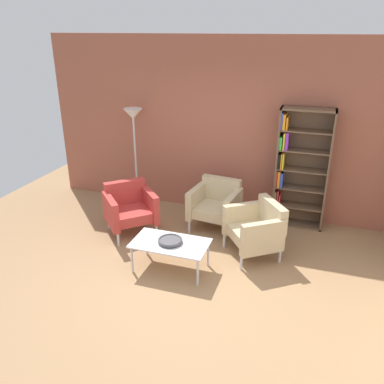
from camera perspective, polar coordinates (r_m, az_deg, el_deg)
name	(u,v)px	position (r m, az deg, el deg)	size (l,w,h in m)	color
ground_plane	(178,288)	(5.02, -2.07, -13.78)	(8.32, 8.32, 0.00)	#9E7751
brick_back_panel	(229,129)	(6.57, 5.35, 9.15)	(6.40, 0.12, 2.90)	#9E5642
bookshelf_tall	(298,169)	(6.36, 15.07, 3.31)	(0.80, 0.30, 1.90)	brown
coffee_table_low	(170,245)	(5.18, -3.16, -7.64)	(1.00, 0.56, 0.40)	silver
decorative_bowl	(170,240)	(5.15, -3.18, -7.01)	(0.32, 0.32, 0.05)	#4C4C51
armchair_corner_red	(130,207)	(6.16, -9.03, -2.23)	(0.95, 0.95, 0.78)	#B73833
armchair_spare_guest	(216,204)	(6.22, 3.49, -1.71)	(0.79, 0.74, 0.78)	#C6B289
armchair_by_bookshelf	(257,228)	(5.56, 9.37, -5.15)	(0.93, 0.95, 0.78)	#C6B289
floor_lamp_torchiere	(134,126)	(6.81, -8.45, 9.48)	(0.32, 0.32, 1.74)	silver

